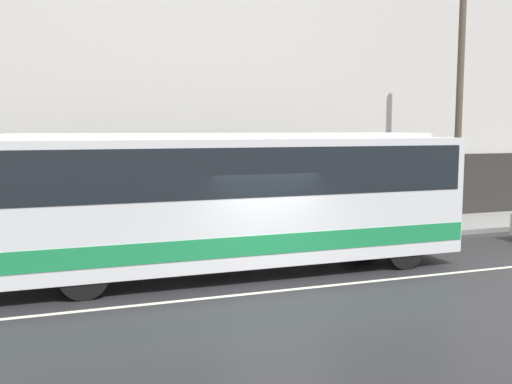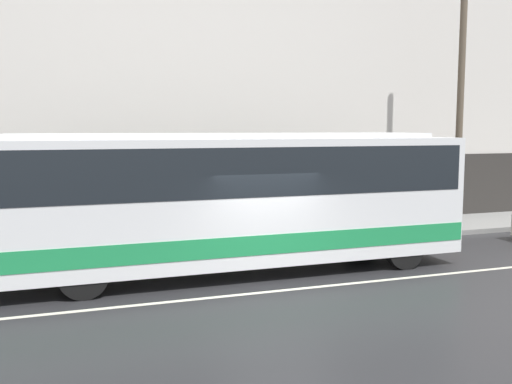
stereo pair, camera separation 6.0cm
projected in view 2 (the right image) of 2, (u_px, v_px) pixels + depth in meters
name	position (u px, v px, depth m)	size (l,w,h in m)	color
ground_plane	(277.00, 291.00, 12.35)	(60.00, 60.00, 0.00)	#262628
sidewalk	(212.00, 241.00, 17.49)	(60.00, 2.99, 0.17)	gray
building_facade	(197.00, 86.00, 18.49)	(60.00, 0.35, 10.11)	silver
lane_stripe	(277.00, 291.00, 12.35)	(54.00, 0.14, 0.01)	beige
transit_bus	(229.00, 195.00, 13.75)	(11.73, 2.54, 3.39)	white
utility_pole_near	(461.00, 94.00, 18.68)	(0.22, 0.22, 8.93)	brown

